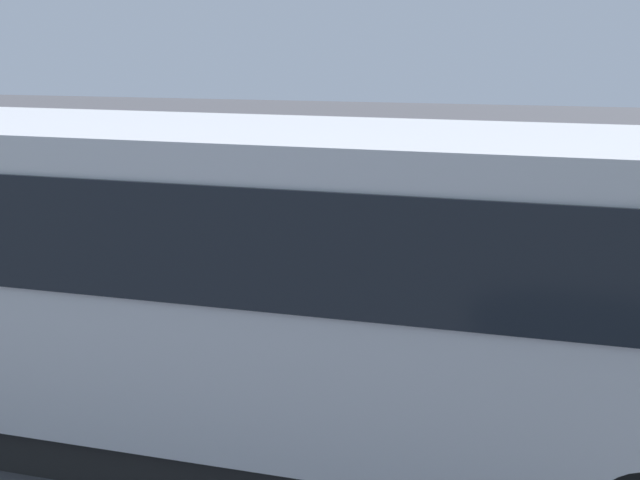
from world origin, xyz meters
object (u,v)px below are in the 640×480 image
object	(u,v)px
tour_bus	(242,292)
stunt_motorcycle	(271,216)
spectator_right	(272,273)
parked_motorcycle_silver	(115,309)
spectator_left	(421,275)
spectator_far_right	(197,256)
traffic_cone	(382,282)
spectator_far_left	(482,291)
spectator_centre	(324,272)

from	to	relation	value
tour_bus	stunt_motorcycle	distance (m)	6.98
tour_bus	spectator_right	bearing A→B (deg)	-77.39
parked_motorcycle_silver	spectator_left	bearing A→B (deg)	-169.73
spectator_far_right	stunt_motorcycle	world-z (taller)	spectator_far_right
parked_motorcycle_silver	traffic_cone	xyz separation A→B (m)	(-3.09, -2.86, -0.18)
tour_bus	spectator_left	distance (m)	3.51
spectator_far_right	traffic_cone	distance (m)	3.16
stunt_motorcycle	traffic_cone	size ratio (longest dim) A/B	3.21
spectator_far_right	stunt_motorcycle	bearing A→B (deg)	-89.12
spectator_far_left	stunt_motorcycle	size ratio (longest dim) A/B	0.84
spectator_far_left	spectator_right	xyz separation A→B (m)	(2.77, -0.20, -0.01)
spectator_left	parked_motorcycle_silver	bearing A→B (deg)	10.27
spectator_far_left	spectator_left	world-z (taller)	spectator_left
spectator_far_left	stunt_motorcycle	xyz separation A→B (m)	(3.99, -3.88, -0.04)
parked_motorcycle_silver	spectator_centre	bearing A→B (deg)	-170.37
stunt_motorcycle	spectator_far_right	bearing A→B (deg)	90.88
spectator_centre	spectator_far_right	bearing A→B (deg)	-7.69
spectator_left	spectator_centre	xyz separation A→B (m)	(1.23, 0.25, 0.02)
spectator_far_left	spectator_far_right	bearing A→B (deg)	-6.00
spectator_far_left	traffic_cone	distance (m)	3.16
tour_bus	spectator_far_left	xyz separation A→B (m)	(-2.10, -2.80, -0.64)
tour_bus	spectator_right	distance (m)	3.14
stunt_motorcycle	traffic_cone	world-z (taller)	stunt_motorcycle
spectator_left	spectator_far_right	bearing A→B (deg)	-0.01
spectator_far_left	parked_motorcycle_silver	size ratio (longest dim) A/B	0.83
stunt_motorcycle	traffic_cone	xyz separation A→B (m)	(-2.25, 1.34, -0.67)
traffic_cone	stunt_motorcycle	bearing A→B (deg)	-30.74
spectator_far_left	spectator_right	world-z (taller)	spectator_far_left
spectator_far_left	stunt_motorcycle	distance (m)	5.57
spectator_far_left	spectator_right	bearing A→B (deg)	-4.05
spectator_left	spectator_right	bearing A→B (deg)	6.32
spectator_far_right	stunt_motorcycle	size ratio (longest dim) A/B	0.90
spectator_centre	spectator_right	xyz separation A→B (m)	(0.72, -0.04, -0.07)
spectator_centre	spectator_right	world-z (taller)	spectator_centre
spectator_centre	parked_motorcycle_silver	distance (m)	2.88
spectator_far_left	spectator_centre	world-z (taller)	spectator_centre
spectator_centre	traffic_cone	xyz separation A→B (m)	(-0.31, -2.39, -0.77)
parked_motorcycle_silver	traffic_cone	size ratio (longest dim) A/B	3.26
spectator_far_right	spectator_centre	bearing A→B (deg)	172.31
spectator_far_left	parked_motorcycle_silver	distance (m)	4.87
tour_bus	parked_motorcycle_silver	distance (m)	3.87
spectator_right	spectator_far_right	world-z (taller)	spectator_far_right
parked_motorcycle_silver	spectator_right	bearing A→B (deg)	-166.08
tour_bus	stunt_motorcycle	xyz separation A→B (m)	(1.89, -6.68, -0.67)
spectator_far_right	traffic_cone	bearing A→B (deg)	-135.88
spectator_left	parked_motorcycle_silver	xyz separation A→B (m)	(4.01, 0.73, -0.57)
stunt_motorcycle	parked_motorcycle_silver	bearing A→B (deg)	78.68
spectator_far_left	spectator_centre	bearing A→B (deg)	-4.42
tour_bus	spectator_right	xyz separation A→B (m)	(0.67, -2.99, -0.65)
tour_bus	stunt_motorcycle	world-z (taller)	tour_bus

